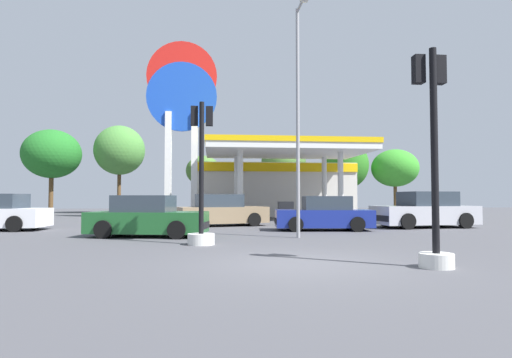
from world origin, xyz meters
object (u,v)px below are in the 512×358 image
at_px(car_0, 425,211).
at_px(tree_0, 52,154).
at_px(traffic_signal_1, 201,198).
at_px(tree_5, 395,168).
at_px(tree_4, 346,165).
at_px(tree_1, 120,150).
at_px(tree_3, 284,162).
at_px(car_3, 222,212).
at_px(traffic_signal_0, 434,179).
at_px(station_pole_sign, 182,105).
at_px(car_4, 147,218).
at_px(tree_2, 203,171).
at_px(corner_streetlamp, 299,100).
at_px(car_1, 324,215).

xyz_separation_m(car_0, tree_0, (-22.77, 18.25, 4.19)).
xyz_separation_m(traffic_signal_1, tree_5, (17.17, 25.66, 2.70)).
distance_m(tree_0, tree_4, 25.54).
distance_m(traffic_signal_1, tree_1, 26.75).
relative_size(car_0, tree_3, 0.73).
height_order(car_3, traffic_signal_0, traffic_signal_0).
distance_m(station_pole_sign, car_0, 16.48).
bearing_deg(tree_5, tree_4, 176.38).
relative_size(car_4, tree_5, 0.73).
bearing_deg(tree_2, traffic_signal_0, -80.64).
relative_size(car_0, car_4, 1.11).
relative_size(tree_2, corner_streetlamp, 0.65).
xyz_separation_m(car_1, tree_1, (-12.55, 20.42, 4.76)).
xyz_separation_m(car_1, traffic_signal_1, (-4.92, -4.89, 0.72)).
xyz_separation_m(car_0, car_3, (-9.13, 2.03, -0.05)).
bearing_deg(tree_1, car_3, -64.00).
distance_m(car_1, tree_1, 24.44).
xyz_separation_m(car_1, tree_5, (12.25, 20.77, 3.42)).
bearing_deg(car_4, tree_2, 86.62).
bearing_deg(tree_3, station_pole_sign, -130.77).
bearing_deg(car_1, tree_2, 103.95).
bearing_deg(car_1, tree_1, 121.57).
xyz_separation_m(tree_2, tree_5, (17.68, -1.07, 0.31)).
distance_m(car_1, tree_4, 22.72).
bearing_deg(traffic_signal_1, tree_4, 64.07).
bearing_deg(traffic_signal_0, tree_2, 99.36).
height_order(traffic_signal_1, corner_streetlamp, corner_streetlamp).
height_order(car_0, tree_4, tree_4).
bearing_deg(traffic_signal_1, tree_2, 91.09).
bearing_deg(tree_0, tree_3, 3.20).
height_order(tree_2, tree_5, tree_5).
distance_m(traffic_signal_1, tree_3, 26.45).
bearing_deg(tree_0, tree_4, 3.68).
distance_m(car_4, traffic_signal_1, 3.41).
distance_m(traffic_signal_0, tree_4, 31.62).
bearing_deg(car_3, corner_streetlamp, -69.40).
relative_size(car_0, traffic_signal_1, 1.13).
bearing_deg(tree_1, tree_2, 11.25).
bearing_deg(traffic_signal_1, car_0, 31.44).
bearing_deg(tree_3, tree_0, -176.80).
distance_m(car_0, car_3, 9.36).
bearing_deg(station_pole_sign, tree_0, 142.39).
distance_m(car_4, tree_1, 23.78).
relative_size(traffic_signal_1, tree_4, 0.63).
xyz_separation_m(traffic_signal_0, corner_streetlamp, (-1.43, 6.13, 2.93)).
relative_size(car_0, car_3, 1.04).
bearing_deg(car_0, tree_3, 99.46).
relative_size(tree_0, corner_streetlamp, 0.88).
bearing_deg(station_pole_sign, car_0, -39.76).
xyz_separation_m(car_4, tree_3, (8.60, 22.68, 3.84)).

